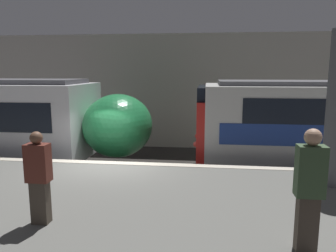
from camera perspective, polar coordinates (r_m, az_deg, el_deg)
name	(u,v)px	position (r m, az deg, el deg)	size (l,w,h in m)	color
ground_plane	(113,199)	(9.83, -9.52, -12.50)	(120.00, 120.00, 0.00)	#282623
platform	(77,221)	(7.37, -15.49, -15.72)	(40.00, 5.18, 1.15)	slate
station_rear_barrier	(152,92)	(15.78, -2.85, 6.01)	(50.00, 0.15, 5.38)	#9E998E
person_waiting	(39,176)	(5.88, -21.58, -8.09)	(0.38, 0.24, 1.57)	#473D33
person_walking	(309,188)	(4.99, 23.38, -9.86)	(0.38, 0.24, 1.78)	#473D33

